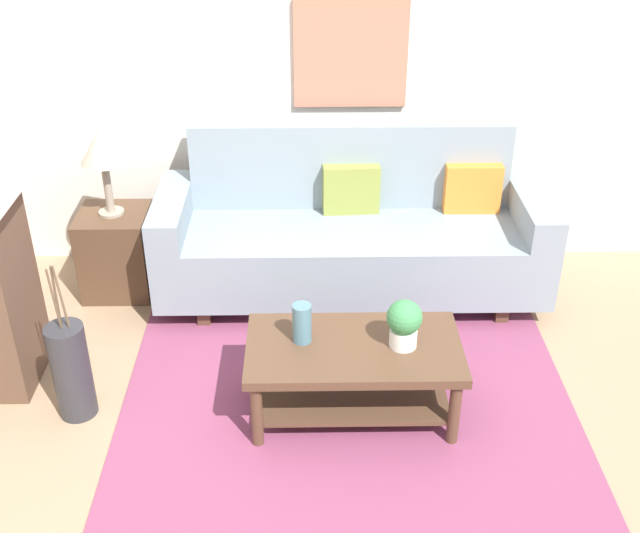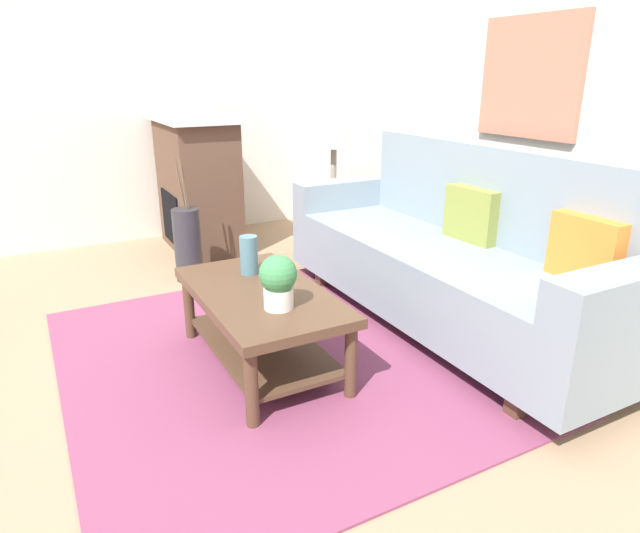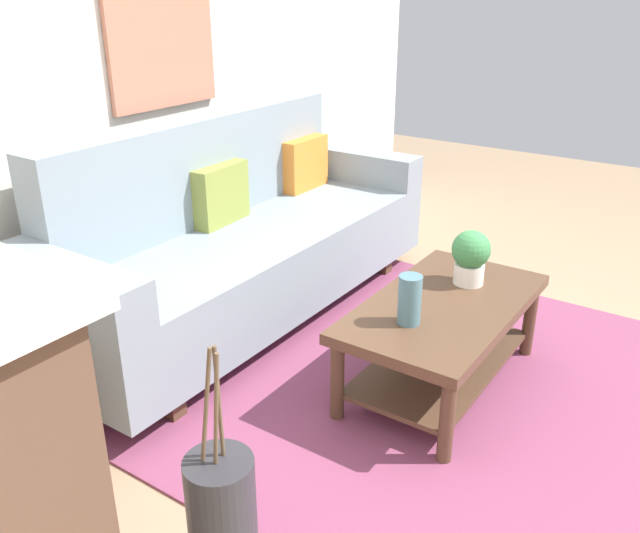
% 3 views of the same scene
% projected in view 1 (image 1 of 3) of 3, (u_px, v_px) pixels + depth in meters
% --- Properties ---
extents(ground_plane, '(9.45, 9.45, 0.00)m').
position_uv_depth(ground_plane, '(352.00, 465.00, 3.85)').
color(ground_plane, '#9E7F60').
extents(wall_back, '(5.45, 0.10, 2.70)m').
position_uv_depth(wall_back, '(339.00, 67.00, 5.05)').
color(wall_back, silver).
rests_on(wall_back, ground_plane).
extents(area_rug, '(2.43, 2.16, 0.01)m').
position_uv_depth(area_rug, '(347.00, 398.00, 4.27)').
color(area_rug, '#843D5B').
rests_on(area_rug, ground_plane).
extents(couch, '(2.46, 0.84, 1.08)m').
position_uv_depth(couch, '(351.00, 232.00, 5.05)').
color(couch, gray).
rests_on(couch, ground_plane).
extents(throw_pillow_olive, '(0.37, 0.14, 0.32)m').
position_uv_depth(throw_pillow_olive, '(351.00, 189.00, 5.03)').
color(throw_pillow_olive, olive).
rests_on(throw_pillow_olive, couch).
extents(throw_pillow_orange, '(0.36, 0.12, 0.32)m').
position_uv_depth(throw_pillow_orange, '(472.00, 188.00, 5.04)').
color(throw_pillow_orange, orange).
rests_on(throw_pillow_orange, couch).
extents(coffee_table, '(1.10, 0.60, 0.43)m').
position_uv_depth(coffee_table, '(354.00, 363.00, 4.04)').
color(coffee_table, '#513826').
rests_on(coffee_table, ground_plane).
extents(tabletop_vase, '(0.10, 0.10, 0.21)m').
position_uv_depth(tabletop_vase, '(302.00, 323.00, 3.96)').
color(tabletop_vase, slate).
rests_on(tabletop_vase, coffee_table).
extents(potted_plant_tabletop, '(0.18, 0.18, 0.26)m').
position_uv_depth(potted_plant_tabletop, '(404.00, 322.00, 3.91)').
color(potted_plant_tabletop, white).
rests_on(potted_plant_tabletop, coffee_table).
extents(side_table, '(0.44, 0.44, 0.56)m').
position_uv_depth(side_table, '(117.00, 252.00, 5.13)').
color(side_table, '#513826').
rests_on(side_table, ground_plane).
extents(table_lamp, '(0.28, 0.28, 0.57)m').
position_uv_depth(table_lamp, '(102.00, 150.00, 4.77)').
color(table_lamp, gray).
rests_on(table_lamp, side_table).
extents(floor_vase, '(0.20, 0.20, 0.54)m').
position_uv_depth(floor_vase, '(72.00, 371.00, 4.05)').
color(floor_vase, '#2D2D33').
rests_on(floor_vase, ground_plane).
extents(floor_vase_branch_a, '(0.03, 0.03, 0.36)m').
position_uv_depth(floor_vase_branch_a, '(61.00, 297.00, 3.82)').
color(floor_vase_branch_a, brown).
rests_on(floor_vase_branch_a, floor_vase).
extents(floor_vase_branch_b, '(0.03, 0.05, 0.36)m').
position_uv_depth(floor_vase_branch_b, '(56.00, 295.00, 3.84)').
color(floor_vase_branch_b, brown).
rests_on(floor_vase_branch_b, floor_vase).
extents(floor_vase_branch_c, '(0.02, 0.05, 0.36)m').
position_uv_depth(floor_vase_branch_c, '(54.00, 299.00, 3.81)').
color(floor_vase_branch_c, brown).
rests_on(floor_vase_branch_c, floor_vase).
extents(framed_painting, '(0.72, 0.03, 0.68)m').
position_uv_depth(framed_painting, '(351.00, 54.00, 4.93)').
color(framed_painting, '#B77056').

